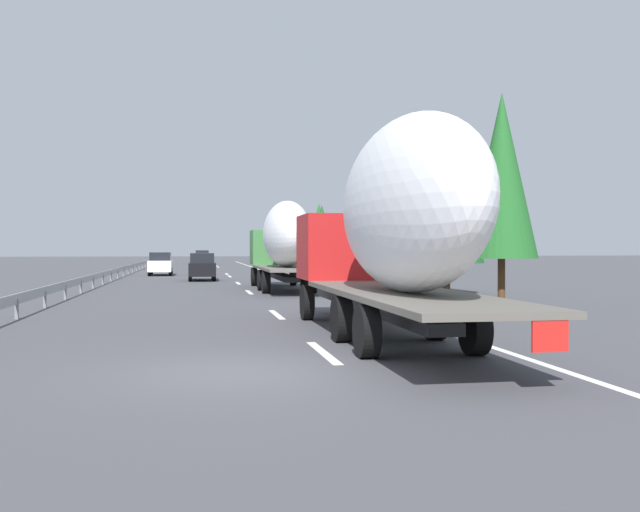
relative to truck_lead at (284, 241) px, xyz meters
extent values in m
plane|color=#424247|center=(16.72, 3.60, -2.47)|extent=(260.00, 260.00, 0.00)
cube|color=white|center=(-21.28, 1.80, -2.47)|extent=(3.20, 0.20, 0.01)
cube|color=white|center=(-12.85, 1.80, -2.47)|extent=(3.20, 0.20, 0.01)
cube|color=white|center=(-1.15, 1.80, -2.47)|extent=(3.20, 0.20, 0.01)
cube|color=white|center=(7.77, 1.80, -2.47)|extent=(3.20, 0.20, 0.01)
cube|color=white|center=(18.33, 1.80, -2.47)|extent=(3.20, 0.20, 0.01)
cube|color=white|center=(23.09, 1.80, -2.47)|extent=(3.20, 0.20, 0.01)
cube|color=white|center=(44.59, 1.80, -2.47)|extent=(3.20, 0.20, 0.01)
cube|color=white|center=(49.81, 1.80, -2.47)|extent=(3.20, 0.20, 0.01)
cube|color=white|center=(21.72, -1.90, -2.47)|extent=(110.00, 0.20, 0.01)
cube|color=#387038|center=(4.55, 0.00, -0.32)|extent=(2.40, 2.50, 1.90)
cube|color=black|center=(5.65, 0.00, 0.18)|extent=(0.08, 2.12, 0.80)
cube|color=#262628|center=(1.75, 0.00, -1.80)|extent=(10.31, 0.70, 0.24)
cube|color=#59544C|center=(-1.05, 0.00, -1.33)|extent=(8.81, 2.50, 0.12)
ellipsoid|color=white|center=(-1.20, 0.00, 0.32)|extent=(6.47, 2.20, 3.18)
cube|color=red|center=(-5.43, -0.69, -1.57)|extent=(0.04, 0.56, 0.56)
cylinder|color=black|center=(4.55, 1.10, -1.95)|extent=(1.04, 0.30, 1.04)
cylinder|color=black|center=(4.55, -1.10, -1.95)|extent=(1.04, 0.30, 1.04)
cylinder|color=black|center=(0.15, 1.10, -1.95)|extent=(1.04, 0.35, 1.04)
cylinder|color=black|center=(0.15, -1.10, -1.95)|extent=(1.04, 0.35, 1.04)
cylinder|color=black|center=(-2.25, 1.10, -1.95)|extent=(1.04, 0.35, 1.04)
cylinder|color=black|center=(-2.25, -1.10, -1.95)|extent=(1.04, 0.35, 1.04)
cube|color=#B21919|center=(-14.67, 0.00, -0.32)|extent=(2.40, 2.50, 1.90)
cube|color=black|center=(-13.57, 0.00, 0.18)|extent=(0.08, 2.12, 0.80)
cube|color=#262628|center=(-17.80, 0.00, -1.80)|extent=(11.54, 0.70, 0.24)
cube|color=#59544C|center=(-20.94, 0.00, -1.33)|extent=(10.14, 2.50, 0.12)
ellipsoid|color=white|center=(-21.18, 0.00, 0.55)|extent=(7.82, 2.20, 3.64)
cube|color=red|center=(-25.98, -0.69, -1.57)|extent=(0.04, 0.56, 0.56)
cylinder|color=black|center=(-14.67, 1.10, -1.95)|extent=(1.04, 0.30, 1.04)
cylinder|color=black|center=(-14.67, -1.10, -1.95)|extent=(1.04, 0.30, 1.04)
cylinder|color=black|center=(-19.74, 1.10, -1.95)|extent=(1.04, 0.35, 1.04)
cylinder|color=black|center=(-19.74, -1.10, -1.95)|extent=(1.04, 0.35, 1.04)
cylinder|color=black|center=(-22.14, 1.10, -1.95)|extent=(1.04, 0.35, 1.04)
cylinder|color=black|center=(-22.14, -1.10, -1.95)|extent=(1.04, 0.35, 1.04)
cube|color=white|center=(21.27, 6.96, -1.73)|extent=(4.58, 1.74, 0.84)
cube|color=black|center=(20.93, 6.96, -1.00)|extent=(2.52, 1.53, 0.62)
cylinder|color=black|center=(22.69, 7.73, -2.15)|extent=(0.64, 0.22, 0.64)
cylinder|color=black|center=(22.69, 6.19, -2.15)|extent=(0.64, 0.22, 0.64)
cylinder|color=black|center=(19.85, 7.73, -2.15)|extent=(0.64, 0.22, 0.64)
cylinder|color=black|center=(19.85, 6.19, -2.15)|extent=(0.64, 0.22, 0.64)
cube|color=#ADB2B7|center=(54.20, 3.45, -1.73)|extent=(4.35, 1.74, 0.84)
cube|color=black|center=(53.88, 3.45, -0.98)|extent=(2.39, 1.53, 0.67)
cylinder|color=black|center=(55.55, 4.22, -2.15)|extent=(0.64, 0.22, 0.64)
cylinder|color=black|center=(55.55, 2.68, -2.15)|extent=(0.64, 0.22, 0.64)
cylinder|color=black|center=(52.85, 4.22, -2.15)|extent=(0.64, 0.22, 0.64)
cylinder|color=black|center=(52.85, 2.68, -2.15)|extent=(0.64, 0.22, 0.64)
cube|color=red|center=(62.54, 3.47, -1.73)|extent=(4.57, 1.72, 0.84)
cube|color=black|center=(62.20, 3.47, -0.99)|extent=(2.51, 1.51, 0.63)
cylinder|color=black|center=(63.96, 4.23, -2.15)|extent=(0.64, 0.22, 0.64)
cylinder|color=black|center=(63.96, 2.71, -2.15)|extent=(0.64, 0.22, 0.64)
cylinder|color=black|center=(61.13, 4.23, -2.15)|extent=(0.64, 0.22, 0.64)
cylinder|color=black|center=(61.13, 2.71, -2.15)|extent=(0.64, 0.22, 0.64)
cube|color=black|center=(11.76, 3.90, -1.73)|extent=(4.21, 1.70, 0.84)
cube|color=black|center=(11.44, 3.90, -1.00)|extent=(2.32, 1.50, 0.63)
cylinder|color=black|center=(13.07, 4.65, -2.15)|extent=(0.64, 0.22, 0.64)
cylinder|color=black|center=(13.07, 3.15, -2.15)|extent=(0.64, 0.22, 0.64)
cylinder|color=black|center=(10.45, 4.65, -2.15)|extent=(0.64, 0.22, 0.64)
cylinder|color=black|center=(10.45, 3.15, -2.15)|extent=(0.64, 0.22, 0.64)
cylinder|color=gray|center=(16.38, -3.10, -1.08)|extent=(0.10, 0.10, 2.78)
cube|color=#2D569E|center=(16.38, -3.10, 0.66)|extent=(0.06, 0.90, 0.70)
cylinder|color=#472D19|center=(32.54, -7.69, -1.48)|extent=(0.39, 0.39, 1.98)
cone|color=#194C1E|center=(32.54, -7.69, 1.64)|extent=(2.71, 2.71, 4.27)
cylinder|color=#472D19|center=(-3.93, -7.07, -1.76)|extent=(0.38, 0.38, 1.43)
cone|color=#194C1E|center=(-3.93, -7.07, 1.67)|extent=(3.47, 3.47, 5.42)
cylinder|color=#472D19|center=(38.78, -8.49, -1.69)|extent=(0.26, 0.26, 1.56)
cone|color=#1E5B23|center=(38.78, -8.49, 1.71)|extent=(2.68, 2.68, 5.25)
cylinder|color=#472D19|center=(-11.49, -6.41, -1.59)|extent=(0.26, 0.26, 1.76)
cone|color=#1E5B23|center=(-11.49, -6.41, 2.24)|extent=(2.55, 2.55, 5.91)
cube|color=#9EA0A5|center=(19.72, 9.60, -1.87)|extent=(94.00, 0.06, 0.32)
cube|color=slate|center=(-12.97, 9.60, -2.17)|extent=(0.10, 0.10, 0.60)
cube|color=slate|center=(-8.88, 9.60, -2.17)|extent=(0.10, 0.10, 0.60)
cube|color=slate|center=(-4.80, 9.60, -2.17)|extent=(0.10, 0.10, 0.60)
cube|color=slate|center=(-0.71, 9.60, -2.17)|extent=(0.10, 0.10, 0.60)
cube|color=slate|center=(3.38, 9.60, -2.17)|extent=(0.10, 0.10, 0.60)
cube|color=slate|center=(7.46, 9.60, -2.17)|extent=(0.10, 0.10, 0.60)
cube|color=slate|center=(11.55, 9.60, -2.17)|extent=(0.10, 0.10, 0.60)
cube|color=slate|center=(15.64, 9.60, -2.17)|extent=(0.10, 0.10, 0.60)
cube|color=slate|center=(19.72, 9.60, -2.17)|extent=(0.10, 0.10, 0.60)
cube|color=slate|center=(23.81, 9.60, -2.17)|extent=(0.10, 0.10, 0.60)
cube|color=slate|center=(27.90, 9.60, -2.17)|extent=(0.10, 0.10, 0.60)
cube|color=slate|center=(31.99, 9.60, -2.17)|extent=(0.10, 0.10, 0.60)
cube|color=slate|center=(36.07, 9.60, -2.17)|extent=(0.10, 0.10, 0.60)
cube|color=slate|center=(40.16, 9.60, -2.17)|extent=(0.10, 0.10, 0.60)
cube|color=slate|center=(44.25, 9.60, -2.17)|extent=(0.10, 0.10, 0.60)
cube|color=slate|center=(48.33, 9.60, -2.17)|extent=(0.10, 0.10, 0.60)
cube|color=slate|center=(52.42, 9.60, -2.17)|extent=(0.10, 0.10, 0.60)
cube|color=slate|center=(56.51, 9.60, -2.17)|extent=(0.10, 0.10, 0.60)
cube|color=slate|center=(60.59, 9.60, -2.17)|extent=(0.10, 0.10, 0.60)
cube|color=slate|center=(64.68, 9.60, -2.17)|extent=(0.10, 0.10, 0.60)
camera|label=1|loc=(-35.63, 4.37, -0.35)|focal=40.44mm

